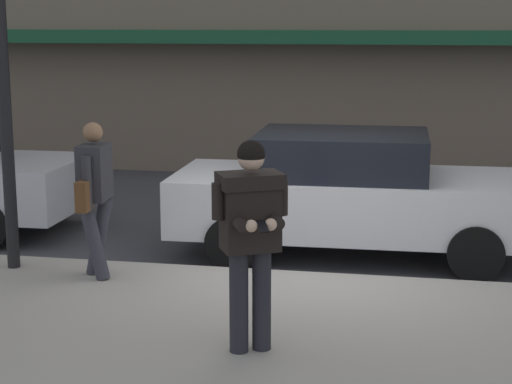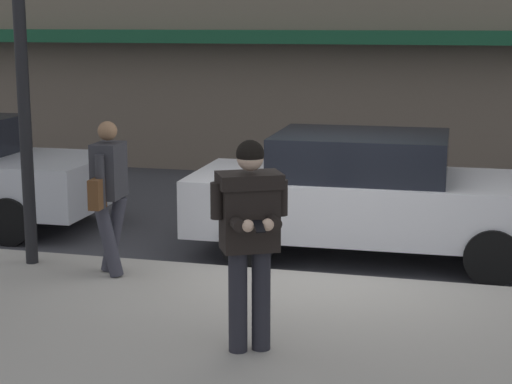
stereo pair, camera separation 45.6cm
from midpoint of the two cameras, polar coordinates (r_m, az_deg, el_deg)
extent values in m
plane|color=#3D3D42|center=(9.81, 5.65, -5.82)|extent=(80.00, 80.00, 0.00)
cube|color=#A8A399|center=(7.02, 10.15, -12.50)|extent=(32.00, 5.30, 0.14)
cube|color=silver|center=(9.76, 11.53, -6.07)|extent=(28.00, 0.12, 0.01)
cube|color=#195133|center=(15.42, 13.25, 9.99)|extent=(26.60, 0.70, 0.24)
cylinder|color=black|center=(13.03, -11.37, -0.24)|extent=(0.64, 0.23, 0.64)
cylinder|color=black|center=(11.54, -14.96, -1.89)|extent=(0.64, 0.23, 0.64)
cube|color=silver|center=(10.65, 9.12, -0.82)|extent=(4.54, 1.92, 0.70)
cube|color=black|center=(10.55, 8.25, 2.47)|extent=(2.11, 1.69, 0.52)
cylinder|color=black|center=(11.55, 16.31, -1.96)|extent=(0.64, 0.23, 0.64)
cylinder|color=black|center=(9.90, 16.78, -4.18)|extent=(0.64, 0.23, 0.64)
cylinder|color=black|center=(11.73, 2.58, -1.31)|extent=(0.64, 0.23, 0.64)
cylinder|color=black|center=(10.10, 0.76, -3.38)|extent=(0.64, 0.23, 0.64)
cylinder|color=#23232B|center=(7.26, 2.15, -7.19)|extent=(0.16, 0.16, 0.88)
cylinder|color=#23232B|center=(7.21, 0.61, -7.31)|extent=(0.16, 0.16, 0.88)
cube|color=black|center=(7.03, 1.41, -1.37)|extent=(0.55, 0.48, 0.64)
cube|color=black|center=(6.97, 1.42, 0.79)|extent=(0.62, 0.54, 0.12)
cylinder|color=black|center=(7.08, 3.53, -0.39)|extent=(0.11, 0.11, 0.30)
cylinder|color=black|center=(6.93, 2.93, -1.91)|extent=(0.23, 0.31, 0.10)
sphere|color=beige|center=(6.78, 2.72, -2.21)|extent=(0.10, 0.10, 0.10)
cylinder|color=black|center=(6.94, -0.74, -0.60)|extent=(0.11, 0.11, 0.30)
cylinder|color=black|center=(6.85, 0.55, -2.05)|extent=(0.23, 0.31, 0.10)
sphere|color=beige|center=(6.74, 1.39, -2.28)|extent=(0.10, 0.10, 0.10)
cube|color=black|center=(6.72, 2.14, -2.32)|extent=(0.13, 0.16, 0.07)
sphere|color=beige|center=(6.91, 1.49, 2.30)|extent=(0.22, 0.22, 0.22)
sphere|color=black|center=(6.91, 1.49, 2.54)|extent=(0.23, 0.23, 0.23)
cylinder|color=#33333D|center=(9.56, -8.11, -2.80)|extent=(0.33, 0.17, 0.87)
cylinder|color=#33333D|center=(9.39, -8.48, -3.06)|extent=(0.33, 0.17, 0.87)
cube|color=#2D2D33|center=(9.32, -8.42, 1.42)|extent=(0.30, 0.43, 0.60)
cylinder|color=#2D2D33|center=(9.57, -7.89, 1.21)|extent=(0.10, 0.10, 0.58)
cylinder|color=#2D2D33|center=(9.11, -8.94, 0.66)|extent=(0.10, 0.10, 0.58)
sphere|color=#8C6647|center=(9.26, -8.49, 4.05)|extent=(0.21, 0.21, 0.21)
cube|color=brown|center=(9.09, -9.14, -0.13)|extent=(0.13, 0.25, 0.32)
cylinder|color=black|center=(9.82, -14.07, 8.40)|extent=(0.14, 0.14, 4.60)
camera|label=1|loc=(0.23, -88.16, 0.37)|focal=60.00mm
camera|label=2|loc=(0.23, 91.84, -0.37)|focal=60.00mm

